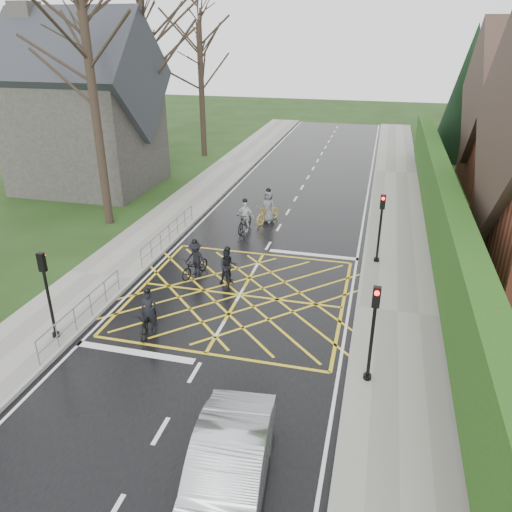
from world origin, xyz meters
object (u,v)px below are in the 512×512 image
at_px(cyclist_rear, 149,318).
at_px(cyclist_back, 228,270).
at_px(cyclist_front, 245,220).
at_px(cyclist_lead, 268,211).
at_px(car, 227,472).
at_px(cyclist_mid, 195,262).

xyz_separation_m(cyclist_rear, cyclist_back, (1.56, 4.07, 0.07)).
relative_size(cyclist_rear, cyclist_back, 1.08).
distance_m(cyclist_front, cyclist_lead, 1.82).
distance_m(cyclist_back, cyclist_front, 5.82).
relative_size(cyclist_front, cyclist_lead, 0.87).
distance_m(cyclist_front, car, 16.03).
bearing_deg(cyclist_rear, cyclist_front, 76.29).
distance_m(cyclist_lead, car, 17.43).
distance_m(cyclist_mid, cyclist_lead, 7.12).
bearing_deg(cyclist_rear, car, -60.95).
distance_m(cyclist_rear, cyclist_front, 9.85).
height_order(cyclist_rear, cyclist_mid, cyclist_rear).
bearing_deg(cyclist_back, cyclist_front, 76.70).
bearing_deg(car, cyclist_back, 101.15).
height_order(cyclist_back, cyclist_front, cyclist_front).
height_order(cyclist_lead, car, cyclist_lead).
relative_size(cyclist_mid, cyclist_front, 0.99).
bearing_deg(cyclist_rear, cyclist_mid, 80.23).
distance_m(cyclist_rear, car, 7.34).
xyz_separation_m(cyclist_mid, car, (4.57, -10.21, 0.17)).
bearing_deg(cyclist_lead, cyclist_mid, -80.07).
xyz_separation_m(cyclist_front, car, (3.88, -15.56, 0.12)).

